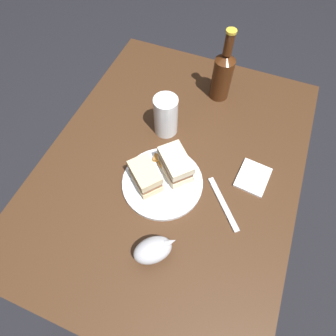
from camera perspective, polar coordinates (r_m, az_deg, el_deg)
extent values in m
plane|color=black|center=(1.59, 0.50, -13.18)|extent=(6.00, 6.00, 0.00)
cube|color=#422816|center=(1.24, 0.63, -7.99)|extent=(1.05, 0.79, 0.74)
cylinder|color=white|center=(0.86, -0.89, -2.98)|extent=(0.24, 0.24, 0.01)
cube|color=beige|center=(0.86, 1.50, -0.12)|extent=(0.13, 0.13, 0.03)
cube|color=brown|center=(0.84, 1.53, 0.69)|extent=(0.12, 0.12, 0.02)
cube|color=beige|center=(0.82, 1.57, 1.55)|extent=(0.13, 0.13, 0.03)
cube|color=beige|center=(0.85, -4.45, -2.43)|extent=(0.12, 0.12, 0.03)
cube|color=#8C5B3D|center=(0.83, -4.56, -1.67)|extent=(0.11, 0.11, 0.02)
cube|color=beige|center=(0.81, -4.67, -0.87)|extent=(0.12, 0.12, 0.03)
cube|color=gold|center=(0.88, 0.98, 0.74)|extent=(0.04, 0.04, 0.02)
cube|color=#AD702D|center=(0.89, -1.63, 1.91)|extent=(0.03, 0.04, 0.01)
cube|color=#AD702D|center=(0.87, -4.86, 0.00)|extent=(0.04, 0.04, 0.02)
cube|color=#AD702D|center=(0.88, -0.69, 1.39)|extent=(0.05, 0.03, 0.02)
cylinder|color=white|center=(0.93, -0.44, 10.43)|extent=(0.08, 0.08, 0.14)
cylinder|color=orange|center=(0.94, -0.44, 9.67)|extent=(0.07, 0.07, 0.10)
cylinder|color=#B7B7BC|center=(0.79, -2.96, -16.74)|extent=(0.04, 0.04, 0.02)
ellipsoid|color=#B7B7BC|center=(0.75, -3.08, -16.12)|extent=(0.12, 0.12, 0.05)
ellipsoid|color=#381E0F|center=(0.75, -3.11, -15.98)|extent=(0.10, 0.10, 0.02)
cone|color=#B7B7BC|center=(0.75, 0.48, -14.65)|extent=(0.04, 0.04, 0.02)
cylinder|color=#47230F|center=(1.06, 10.71, 17.16)|extent=(0.07, 0.07, 0.16)
cone|color=#47230F|center=(1.00, 11.58, 20.95)|extent=(0.07, 0.07, 0.02)
cylinder|color=#47230F|center=(0.97, 12.13, 23.21)|extent=(0.03, 0.03, 0.07)
cylinder|color=gold|center=(0.95, 12.63, 25.21)|extent=(0.03, 0.03, 0.01)
cube|color=white|center=(0.91, 16.68, -1.80)|extent=(0.12, 0.10, 0.01)
cube|color=silver|center=(0.85, 10.99, -7.04)|extent=(0.15, 0.13, 0.01)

